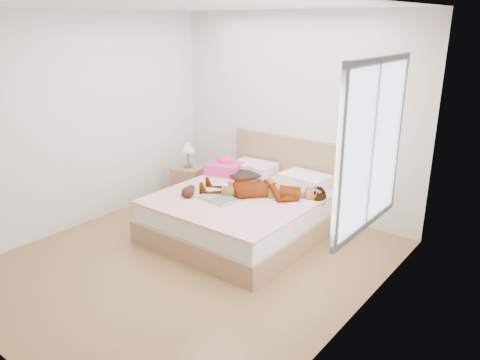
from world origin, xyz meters
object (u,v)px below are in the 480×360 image
at_px(towel, 225,166).
at_px(coffee_mug, 225,189).
at_px(nightstand, 189,181).
at_px(magazine, 217,198).
at_px(woman, 263,186).
at_px(phone, 250,164).
at_px(plush_toy, 189,191).
at_px(bed, 249,209).

xyz_separation_m(towel, coffee_mug, (0.49, -0.58, -0.05)).
bearing_deg(towel, nightstand, -173.01).
distance_m(towel, magazine, 0.98).
height_order(coffee_mug, nightstand, nightstand).
xyz_separation_m(coffee_mug, nightstand, (-1.10, 0.51, -0.27)).
distance_m(woman, phone, 0.65).
distance_m(woman, coffee_mug, 0.46).
distance_m(plush_toy, nightstand, 1.25).
relative_size(phone, coffee_mug, 0.86).
relative_size(bed, coffee_mug, 17.86).
bearing_deg(plush_toy, towel, 104.07).
relative_size(woman, plush_toy, 6.08).
bearing_deg(coffee_mug, nightstand, 155.31).
bearing_deg(magazine, coffee_mug, 106.38).
relative_size(bed, towel, 3.88).
distance_m(coffee_mug, nightstand, 1.24).
bearing_deg(bed, plush_toy, -127.39).
bearing_deg(woman, phone, -155.44).
bearing_deg(towel, bed, -27.62).
distance_m(phone, coffee_mug, 0.65).
height_order(magazine, plush_toy, plush_toy).
bearing_deg(phone, nightstand, 160.23).
relative_size(phone, towel, 0.19).
relative_size(phone, nightstand, 0.11).
relative_size(towel, plush_toy, 2.17).
bearing_deg(woman, towel, -138.49).
distance_m(woman, magazine, 0.57).
bearing_deg(bed, nightstand, 167.56).
relative_size(magazine, coffee_mug, 4.28).
bearing_deg(plush_toy, nightstand, 134.01).
relative_size(woman, phone, 14.97).
relative_size(phone, magazine, 0.20).
xyz_separation_m(phone, towel, (-0.39, -0.05, -0.09)).
xyz_separation_m(phone, plush_toy, (-0.15, -0.99, -0.12)).
height_order(bed, magazine, bed).
height_order(towel, coffee_mug, towel).
bearing_deg(bed, towel, 152.38).
relative_size(bed, magazine, 4.18).
distance_m(towel, plush_toy, 0.98).
relative_size(magazine, plush_toy, 2.02).
relative_size(magazine, nightstand, 0.57).
height_order(towel, plush_toy, towel).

